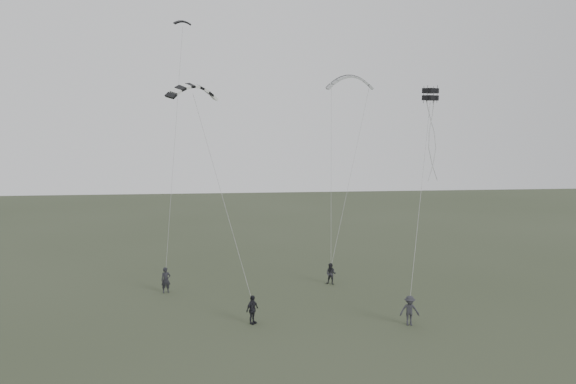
{
  "coord_description": "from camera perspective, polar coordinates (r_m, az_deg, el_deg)",
  "views": [
    {
      "loc": [
        -3.11,
        -31.73,
        11.03
      ],
      "look_at": [
        1.33,
        5.63,
        6.99
      ],
      "focal_mm": 35.0,
      "sensor_mm": 36.0,
      "label": 1
    }
  ],
  "objects": [
    {
      "name": "flyer_center",
      "position": [
        33.08,
        -3.65,
        -11.84
      ],
      "size": [
        0.97,
        1.0,
        1.68
      ],
      "primitive_type": "imported",
      "rotation": [
        0.0,
        0.0,
        0.83
      ],
      "color": "black",
      "rests_on": "ground"
    },
    {
      "name": "flyer_right",
      "position": [
        41.24,
        4.38,
        -8.29
      ],
      "size": [
        0.94,
        0.88,
        1.56
      ],
      "primitive_type": "imported",
      "rotation": [
        0.0,
        0.0,
        -0.49
      ],
      "color": "#232327",
      "rests_on": "ground"
    },
    {
      "name": "kite_pale_large",
      "position": [
        48.19,
        6.35,
        11.57
      ],
      "size": [
        4.03,
        1.3,
        1.76
      ],
      "primitive_type": null,
      "rotation": [
        0.16,
        0.0,
        -0.04
      ],
      "color": "#A9ACAE",
      "rests_on": "flyer_right"
    },
    {
      "name": "flyer_far",
      "position": [
        33.52,
        12.25,
        -11.68
      ],
      "size": [
        1.19,
        0.78,
        1.72
      ],
      "primitive_type": "imported",
      "rotation": [
        0.0,
        0.0,
        -0.13
      ],
      "color": "#28282E",
      "rests_on": "ground"
    },
    {
      "name": "ground",
      "position": [
        33.74,
        -1.14,
        -12.96
      ],
      "size": [
        140.0,
        140.0,
        0.0
      ],
      "primitive_type": "plane",
      "color": "#353E28",
      "rests_on": "ground"
    },
    {
      "name": "kite_box",
      "position": [
        36.64,
        14.26,
        9.6
      ],
      "size": [
        1.01,
        1.02,
        0.78
      ],
      "primitive_type": null,
      "rotation": [
        0.04,
        0.0,
        0.5
      ],
      "color": "black",
      "rests_on": "flyer_far"
    },
    {
      "name": "flyer_left",
      "position": [
        39.95,
        -12.3,
        -8.73
      ],
      "size": [
        0.75,
        0.6,
        1.77
      ],
      "primitive_type": "imported",
      "rotation": [
        0.0,
        0.0,
        0.32
      ],
      "color": "black",
      "rests_on": "ground"
    },
    {
      "name": "kite_dark_small",
      "position": [
        45.1,
        -10.67,
        16.66
      ],
      "size": [
        1.39,
        0.88,
        0.57
      ],
      "primitive_type": null,
      "rotation": [
        0.38,
        0.0,
        0.3
      ],
      "color": "black",
      "rests_on": "flyer_left"
    },
    {
      "name": "kite_striped",
      "position": [
        34.78,
        -9.66,
        10.61
      ],
      "size": [
        3.33,
        2.59,
        1.42
      ],
      "primitive_type": null,
      "rotation": [
        0.29,
        0.0,
        0.53
      ],
      "color": "black",
      "rests_on": "flyer_center"
    }
  ]
}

